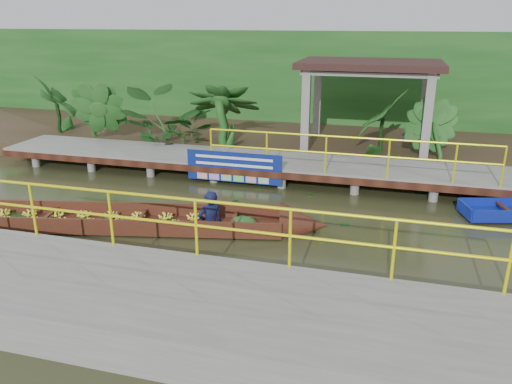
# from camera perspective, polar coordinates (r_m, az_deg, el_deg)

# --- Properties ---
(ground) EXTENTS (80.00, 80.00, 0.00)m
(ground) POSITION_cam_1_polar(r_m,az_deg,el_deg) (11.74, -4.72, -3.18)
(ground) COLOR #2B2D16
(ground) RESTS_ON ground
(land_strip) EXTENTS (30.00, 8.00, 0.45)m
(land_strip) POSITION_cam_1_polar(r_m,az_deg,el_deg) (18.56, 3.18, 6.02)
(land_strip) COLOR #36291B
(land_strip) RESTS_ON ground
(far_dock) EXTENTS (16.00, 2.06, 1.66)m
(far_dock) POSITION_cam_1_polar(r_m,az_deg,el_deg) (14.66, -0.15, 3.48)
(far_dock) COLOR slate
(far_dock) RESTS_ON ground
(near_dock) EXTENTS (18.00, 2.40, 1.73)m
(near_dock) POSITION_cam_1_polar(r_m,az_deg,el_deg) (7.80, -8.43, -13.25)
(near_dock) COLOR slate
(near_dock) RESTS_ON ground
(pavilion) EXTENTS (4.40, 3.00, 3.00)m
(pavilion) POSITION_cam_1_polar(r_m,az_deg,el_deg) (16.57, 12.88, 13.08)
(pavilion) COLOR slate
(pavilion) RESTS_ON ground
(foliage_backdrop) EXTENTS (30.00, 0.80, 4.00)m
(foliage_backdrop) POSITION_cam_1_polar(r_m,az_deg,el_deg) (20.67, 4.79, 12.34)
(foliage_backdrop) COLOR #174516
(foliage_backdrop) RESTS_ON ground
(vendor_boat) EXTENTS (10.48, 3.18, 2.06)m
(vendor_boat) POSITION_cam_1_polar(r_m,az_deg,el_deg) (11.76, -16.98, -2.85)
(vendor_boat) COLOR #3B1A10
(vendor_boat) RESTS_ON ground
(blue_banner) EXTENTS (2.74, 0.04, 0.86)m
(blue_banner) POSITION_cam_1_polar(r_m,az_deg,el_deg) (13.86, -2.55, 2.86)
(blue_banner) COLOR navy
(blue_banner) RESTS_ON ground
(tropical_plants) EXTENTS (14.29, 1.29, 1.61)m
(tropical_plants) POSITION_cam_1_polar(r_m,az_deg,el_deg) (16.74, -4.32, 8.15)
(tropical_plants) COLOR #174516
(tropical_plants) RESTS_ON ground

